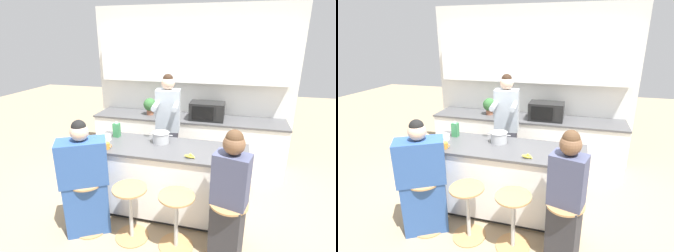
{
  "view_description": "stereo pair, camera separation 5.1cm",
  "coord_description": "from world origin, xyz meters",
  "views": [
    {
      "loc": [
        0.76,
        -2.85,
        2.18
      ],
      "look_at": [
        0.0,
        0.07,
        1.16
      ],
      "focal_mm": 28.0,
      "sensor_mm": 36.0,
      "label": 1
    },
    {
      "loc": [
        0.81,
        -2.83,
        2.18
      ],
      "look_at": [
        0.0,
        0.07,
        1.16
      ],
      "focal_mm": 28.0,
      "sensor_mm": 36.0,
      "label": 2
    }
  ],
  "objects": [
    {
      "name": "ground_plane",
      "position": [
        0.0,
        0.0,
        0.0
      ],
      "size": [
        16.0,
        16.0,
        0.0
      ],
      "primitive_type": "plane",
      "color": "tan"
    },
    {
      "name": "wall_back",
      "position": [
        0.0,
        1.67,
        1.54
      ],
      "size": [
        3.48,
        0.22,
        2.7
      ],
      "color": "silver",
      "rests_on": "ground_plane"
    },
    {
      "name": "back_counter",
      "position": [
        0.0,
        1.37,
        0.45
      ],
      "size": [
        3.23,
        0.62,
        0.89
      ],
      "color": "white",
      "rests_on": "ground_plane"
    },
    {
      "name": "kitchen_island",
      "position": [
        0.0,
        0.0,
        0.46
      ],
      "size": [
        1.96,
        0.7,
        0.91
      ],
      "color": "black",
      "rests_on": "ground_plane"
    },
    {
      "name": "bar_stool_leftmost",
      "position": [
        -0.78,
        -0.58,
        0.36
      ],
      "size": [
        0.38,
        0.38,
        0.65
      ],
      "color": "tan",
      "rests_on": "ground_plane"
    },
    {
      "name": "bar_stool_center_left",
      "position": [
        -0.26,
        -0.58,
        0.36
      ],
      "size": [
        0.38,
        0.38,
        0.65
      ],
      "color": "tan",
      "rests_on": "ground_plane"
    },
    {
      "name": "bar_stool_center_right",
      "position": [
        0.26,
        -0.59,
        0.36
      ],
      "size": [
        0.38,
        0.38,
        0.65
      ],
      "color": "tan",
      "rests_on": "ground_plane"
    },
    {
      "name": "bar_stool_rightmost",
      "position": [
        0.78,
        -0.58,
        0.36
      ],
      "size": [
        0.38,
        0.38,
        0.65
      ],
      "color": "tan",
      "rests_on": "ground_plane"
    },
    {
      "name": "person_cooking",
      "position": [
        -0.14,
        0.62,
        0.86
      ],
      "size": [
        0.4,
        0.59,
        1.71
      ],
      "rotation": [
        0.0,
        0.0,
        0.13
      ],
      "color": "#383842",
      "rests_on": "ground_plane"
    },
    {
      "name": "person_wrapped_blanket",
      "position": [
        -0.79,
        -0.59,
        0.64
      ],
      "size": [
        0.6,
        0.51,
        1.37
      ],
      "rotation": [
        0.0,
        0.0,
        0.51
      ],
      "color": "#2D5193",
      "rests_on": "ground_plane"
    },
    {
      "name": "person_seated_near",
      "position": [
        0.79,
        -0.59,
        0.66
      ],
      "size": [
        0.38,
        0.33,
        1.41
      ],
      "rotation": [
        0.0,
        0.0,
        -0.26
      ],
      "color": "#333338",
      "rests_on": "ground_plane"
    },
    {
      "name": "cooking_pot",
      "position": [
        -0.11,
        0.12,
        0.98
      ],
      "size": [
        0.31,
        0.22,
        0.14
      ],
      "color": "#B7BABC",
      "rests_on": "kitchen_island"
    },
    {
      "name": "fruit_bowl",
      "position": [
        -0.85,
        0.02,
        0.94
      ],
      "size": [
        0.19,
        0.19,
        0.06
      ],
      "color": "white",
      "rests_on": "kitchen_island"
    },
    {
      "name": "mixing_bowl_steel",
      "position": [
        0.74,
        -0.05,
        0.94
      ],
      "size": [
        0.22,
        0.22,
        0.06
      ],
      "color": "white",
      "rests_on": "kitchen_island"
    },
    {
      "name": "coffee_cup_near",
      "position": [
        -0.69,
        -0.23,
        0.95
      ],
      "size": [
        0.11,
        0.08,
        0.08
      ],
      "color": "orange",
      "rests_on": "kitchen_island"
    },
    {
      "name": "banana_bunch",
      "position": [
        0.33,
        -0.22,
        0.93
      ],
      "size": [
        0.14,
        0.1,
        0.04
      ],
      "color": "yellow",
      "rests_on": "kitchen_island"
    },
    {
      "name": "juice_carton",
      "position": [
        -0.74,
        0.18,
        1.01
      ],
      "size": [
        0.08,
        0.08,
        0.2
      ],
      "color": "#38844C",
      "rests_on": "kitchen_island"
    },
    {
      "name": "microwave",
      "position": [
        0.34,
        1.33,
        1.03
      ],
      "size": [
        0.56,
        0.35,
        0.29
      ],
      "color": "black",
      "rests_on": "back_counter"
    },
    {
      "name": "potted_plant",
      "position": [
        -0.67,
        1.37,
        1.06
      ],
      "size": [
        0.23,
        0.23,
        0.29
      ],
      "color": "#93563D",
      "rests_on": "back_counter"
    }
  ]
}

